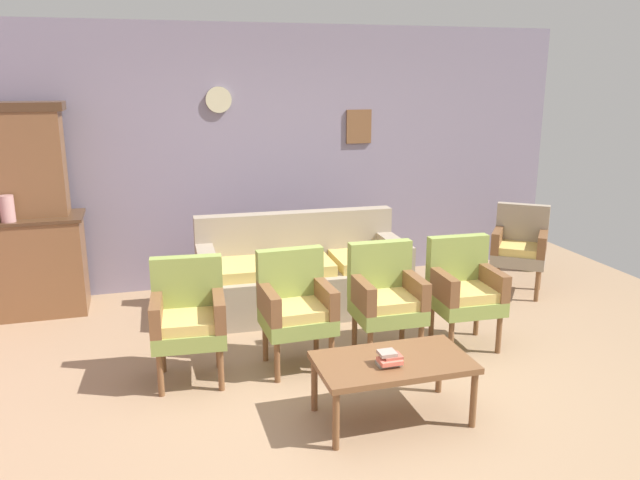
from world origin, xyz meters
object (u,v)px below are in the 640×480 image
object	(u,v)px
vase_on_cabinet	(7,209)
armchair_near_couch_end	(464,287)
armchair_near_cabinet	(386,295)
floor_vase_by_wall	(529,244)
coffee_table	(393,366)
side_cabinet	(23,266)
armchair_row_middle	(188,315)
armchair_by_doorway	(296,304)
book_stack_on_table	(389,359)
wingback_chair_by_fireplace	(520,245)
floral_couch	(302,276)

from	to	relation	value
vase_on_cabinet	armchair_near_couch_end	size ratio (longest dim) A/B	0.26
armchair_near_cabinet	floor_vase_by_wall	distance (m)	2.98
coffee_table	side_cabinet	bearing A→B (deg)	133.49
side_cabinet	coffee_table	bearing A→B (deg)	-46.51
armchair_row_middle	armchair_near_cabinet	xyz separation A→B (m)	(1.54, 0.00, 0.00)
armchair_near_cabinet	armchair_by_doorway	bearing A→B (deg)	-179.81
armchair_by_doorway	armchair_near_cabinet	size ratio (longest dim) A/B	1.00
book_stack_on_table	floor_vase_by_wall	world-z (taller)	floor_vase_by_wall
wingback_chair_by_fireplace	coffee_table	xyz separation A→B (m)	(-2.22, -1.98, -0.12)
armchair_by_doorway	armchair_near_cabinet	bearing A→B (deg)	0.19
book_stack_on_table	coffee_table	bearing A→B (deg)	51.63
wingback_chair_by_fireplace	armchair_by_doorway	bearing A→B (deg)	-158.56
armchair_near_cabinet	armchair_row_middle	bearing A→B (deg)	-179.89
armchair_near_couch_end	floor_vase_by_wall	xyz separation A→B (m)	(1.77, 1.69, -0.20)
vase_on_cabinet	armchair_by_doorway	xyz separation A→B (m)	(2.22, -1.60, -0.55)
wingback_chair_by_fireplace	book_stack_on_table	size ratio (longest dim) A/B	5.74
armchair_row_middle	book_stack_on_table	distance (m)	1.54
side_cabinet	armchair_near_cabinet	bearing A→B (deg)	-31.35
armchair_by_doorway	book_stack_on_table	xyz separation A→B (m)	(0.36, -1.02, -0.04)
side_cabinet	floor_vase_by_wall	size ratio (longest dim) A/B	1.95
vase_on_cabinet	book_stack_on_table	world-z (taller)	vase_on_cabinet
armchair_near_couch_end	wingback_chair_by_fireplace	distance (m)	1.58
armchair_near_cabinet	side_cabinet	bearing A→B (deg)	148.65
vase_on_cabinet	armchair_near_couch_end	world-z (taller)	vase_on_cabinet
armchair_near_cabinet	book_stack_on_table	size ratio (longest dim) A/B	5.74
floral_couch	armchair_near_cabinet	distance (m)	1.24
vase_on_cabinet	side_cabinet	bearing A→B (deg)	79.20
floral_couch	coffee_table	xyz separation A→B (m)	(0.06, -2.12, 0.05)
side_cabinet	coffee_table	world-z (taller)	side_cabinet
side_cabinet	book_stack_on_table	bearing A→B (deg)	-47.82
armchair_near_cabinet	book_stack_on_table	xyz separation A→B (m)	(-0.38, -1.02, -0.04)
vase_on_cabinet	floral_couch	distance (m)	2.70
floral_couch	coffee_table	size ratio (longest dim) A/B	1.98
armchair_near_couch_end	floral_couch	bearing A→B (deg)	132.74
armchair_near_cabinet	book_stack_on_table	world-z (taller)	armchair_near_cabinet
armchair_row_middle	armchair_near_couch_end	size ratio (longest dim) A/B	1.00
floor_vase_by_wall	book_stack_on_table	bearing A→B (deg)	-136.43
armchair_near_couch_end	armchair_row_middle	bearing A→B (deg)	179.94
floral_couch	book_stack_on_table	size ratio (longest dim) A/B	12.60
coffee_table	armchair_by_doorway	bearing A→B (deg)	113.37
armchair_row_middle	armchair_near_couch_end	distance (m)	2.23
wingback_chair_by_fireplace	floor_vase_by_wall	xyz separation A→B (m)	(0.57, 0.65, -0.20)
armchair_by_doorway	wingback_chair_by_fireplace	size ratio (longest dim) A/B	1.00
armchair_row_middle	wingback_chair_by_fireplace	bearing A→B (deg)	16.74
coffee_table	floral_couch	bearing A→B (deg)	91.67
floral_couch	armchair_near_cabinet	xyz separation A→B (m)	(0.39, -1.16, 0.17)
armchair_near_cabinet	vase_on_cabinet	bearing A→B (deg)	151.55
armchair_by_doorway	wingback_chair_by_fireplace	bearing A→B (deg)	21.44
armchair_row_middle	coffee_table	xyz separation A→B (m)	(1.21, -0.95, -0.12)
wingback_chair_by_fireplace	book_stack_on_table	world-z (taller)	wingback_chair_by_fireplace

